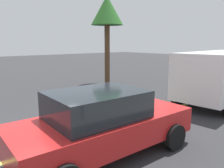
% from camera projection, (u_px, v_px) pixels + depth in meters
% --- Properties ---
extents(ground_plane, '(80.00, 80.00, 0.00)m').
position_uv_depth(ground_plane, '(58.00, 146.00, 5.72)').
color(ground_plane, '#2D2D30').
extents(lane_marking_centre, '(28.00, 0.16, 0.01)m').
position_uv_depth(lane_marking_centre, '(139.00, 120.00, 7.63)').
color(lane_marking_centre, '#E0D14C').
extents(white_van, '(5.34, 2.60, 2.20)m').
position_uv_depth(white_van, '(221.00, 73.00, 9.73)').
color(white_van, white).
rests_on(white_van, ground_plane).
extents(car_red_approaching, '(4.39, 2.12, 1.54)m').
position_uv_depth(car_red_approaching, '(102.00, 122.00, 5.17)').
color(car_red_approaching, red).
rests_on(car_red_approaching, ground_plane).
extents(tree_left_verge, '(1.99, 1.99, 5.43)m').
position_uv_depth(tree_left_verge, '(107.00, 13.00, 13.79)').
color(tree_left_verge, '#513823').
rests_on(tree_left_verge, ground_plane).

